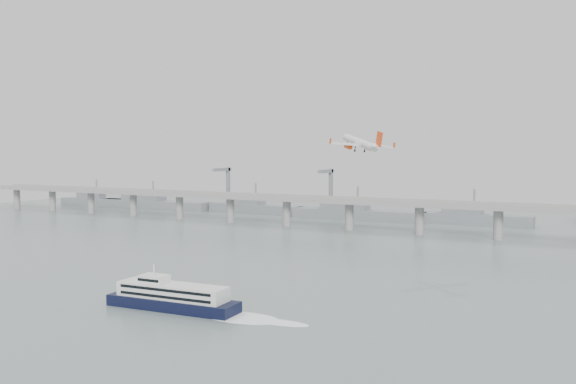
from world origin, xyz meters
The scene contains 5 objects.
ground centered at (0.00, 0.00, 0.00)m, with size 900.00×900.00×0.00m, color slate.
bridge centered at (-1.15, 200.00, 17.65)m, with size 800.00×22.00×23.90m.
distant_fleet centered at (-155.36, 265.08, 6.22)m, with size 453.00×60.90×40.00m.
ferry centered at (0.07, -29.07, 4.11)m, with size 80.37×17.40×15.15m.
airliner centered at (29.25, 72.02, 58.73)m, with size 31.90×29.95×10.26m.
Camera 1 is at (135.07, -193.10, 54.35)m, focal length 38.00 mm.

